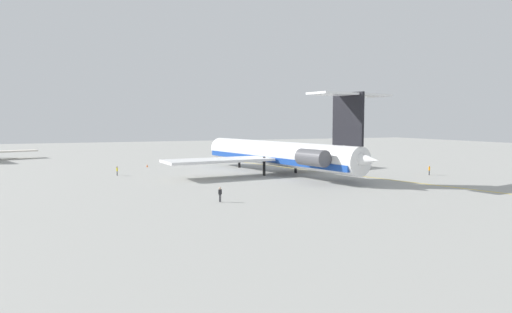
{
  "coord_description": "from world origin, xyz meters",
  "views": [
    {
      "loc": [
        -80.1,
        44.85,
        9.73
      ],
      "look_at": [
        -4.32,
        13.31,
        3.31
      ],
      "focal_mm": 31.55,
      "sensor_mm": 36.0,
      "label": 1
    }
  ],
  "objects": [
    {
      "name": "safety_cone_nose",
      "position": [
        17.07,
        29.64,
        0.28
      ],
      "size": [
        0.4,
        0.4,
        0.55
      ],
      "primitive_type": "cone",
      "color": "#EA590F",
      "rests_on": "ground"
    },
    {
      "name": "ground_crew_starboard",
      "position": [
        20.01,
        -5.72,
        1.07
      ],
      "size": [
        0.43,
        0.27,
        1.68
      ],
      "rotation": [
        0.0,
        0.0,
        1.46
      ],
      "color": "black",
      "rests_on": "ground"
    },
    {
      "name": "ground_crew_near_nose",
      "position": [
        -17.45,
        -15.27,
        1.13
      ],
      "size": [
        0.42,
        0.29,
        1.79
      ],
      "rotation": [
        0.0,
        0.0,
        4.29
      ],
      "color": "black",
      "rests_on": "ground"
    },
    {
      "name": "ground",
      "position": [
        0.0,
        0.0,
        0.0
      ],
      "size": [
        280.79,
        280.79,
        0.0
      ],
      "primitive_type": "plane",
      "color": "#9E9E99"
    },
    {
      "name": "ground_crew_near_tail",
      "position": [
        -28.84,
        28.22,
        1.15
      ],
      "size": [
        0.29,
        0.46,
        1.81
      ],
      "rotation": [
        0.0,
        0.0,
        0.08
      ],
      "color": "black",
      "rests_on": "ground"
    },
    {
      "name": "taxiway_centreline",
      "position": [
        -4.32,
        -0.15,
        0.0
      ],
      "size": [
        76.41,
        21.76,
        0.01
      ],
      "primitive_type": "cube",
      "rotation": [
        0.0,
        0.0,
        0.27
      ],
      "color": "gold",
      "rests_on": "ground"
    },
    {
      "name": "main_jetliner",
      "position": [
        -5.65,
        9.04,
        3.84
      ],
      "size": [
        48.11,
        42.82,
        14.09
      ],
      "rotation": [
        0.0,
        0.0,
        0.19
      ],
      "color": "white",
      "rests_on": "ground"
    },
    {
      "name": "ground_crew_portside",
      "position": [
        3.71,
        37.07,
        1.06
      ],
      "size": [
        0.41,
        0.27,
        1.67
      ],
      "rotation": [
        0.0,
        0.0,
        4.38
      ],
      "color": "black",
      "rests_on": "ground"
    }
  ]
}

